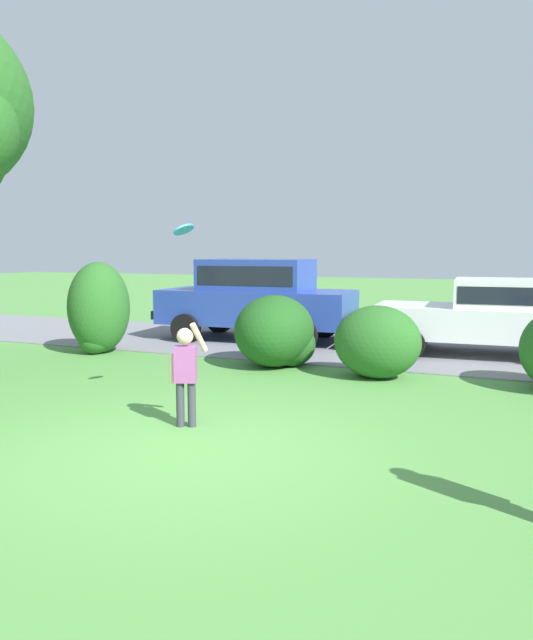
# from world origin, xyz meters

# --- Properties ---
(ground_plane) EXTENTS (80.00, 80.00, 0.00)m
(ground_plane) POSITION_xyz_m (0.00, 0.00, 0.00)
(ground_plane) COLOR #518E42
(driveway_strip) EXTENTS (28.00, 4.40, 0.02)m
(driveway_strip) POSITION_xyz_m (0.00, 7.23, 0.01)
(driveway_strip) COLOR slate
(driveway_strip) RESTS_ON ground
(shrub_near_tree) EXTENTS (1.20, 1.36, 1.89)m
(shrub_near_tree) POSITION_xyz_m (-4.79, 4.67, 0.90)
(shrub_near_tree) COLOR #286023
(shrub_near_tree) RESTS_ON ground
(shrub_centre_left) EXTENTS (1.45, 1.66, 1.32)m
(shrub_centre_left) POSITION_xyz_m (-0.83, 4.72, 0.61)
(shrub_centre_left) COLOR #1E511C
(shrub_centre_left) RESTS_ON ground
(shrub_centre) EXTENTS (1.45, 1.18, 1.22)m
(shrub_centre) POSITION_xyz_m (1.06, 4.44, 0.56)
(shrub_centre) COLOR #286023
(shrub_centre) RESTS_ON ground
(parked_sedan) EXTENTS (4.49, 2.27, 1.56)m
(parked_sedan) POSITION_xyz_m (2.66, 7.37, 0.85)
(parked_sedan) COLOR white
(parked_sedan) RESTS_ON ground
(parked_suv) EXTENTS (4.77, 2.25, 1.92)m
(parked_suv) POSITION_xyz_m (-2.44, 7.50, 1.08)
(parked_suv) COLOR #28429E
(parked_suv) RESTS_ON ground
(child_thrower) EXTENTS (0.39, 0.36, 1.29)m
(child_thrower) POSITION_xyz_m (-0.46, 0.76, 0.72)
(child_thrower) COLOR #383842
(child_thrower) RESTS_ON ground
(frisbee) EXTENTS (0.27, 0.28, 0.17)m
(frisbee) POSITION_xyz_m (-0.82, 1.39, 2.40)
(frisbee) COLOR #337FDB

